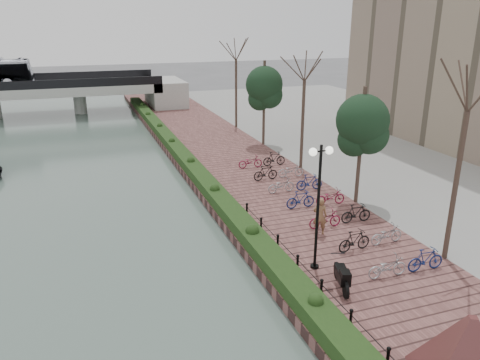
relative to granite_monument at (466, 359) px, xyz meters
name	(u,v)px	position (x,y,z in m)	size (l,w,h in m)	color
ground	(298,333)	(-2.54, 4.63, -1.83)	(220.00, 220.00, 0.00)	#59595B
promenade	(240,170)	(1.46, 22.13, -1.58)	(8.00, 75.00, 0.50)	brown
inland_pavement	(425,150)	(17.46, 22.13, -1.58)	(24.00, 75.00, 0.50)	gray
hedge	(185,158)	(-1.94, 24.63, -1.03)	(1.10, 56.00, 0.60)	#183212
chain_fence	(309,276)	(-1.14, 6.63, -0.98)	(0.10, 14.10, 0.70)	black
granite_monument	(466,359)	(0.00, 0.00, 0.00)	(4.32, 4.32, 2.62)	#4F2321
lamppost	(319,182)	(-0.29, 7.72, 2.44)	(1.02, 0.32, 5.27)	black
motorcycle	(342,275)	(-0.08, 6.00, -0.77)	(0.55, 1.78, 1.11)	black
pedestrian	(320,216)	(1.46, 10.57, -0.41)	(0.67, 0.44, 1.83)	brown
bicycle_parking	(316,198)	(2.95, 13.76, -0.85)	(2.40, 17.32, 1.00)	#A5A4A9
street_trees	(327,133)	(5.46, 17.31, 1.86)	(3.20, 37.12, 6.80)	#372820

